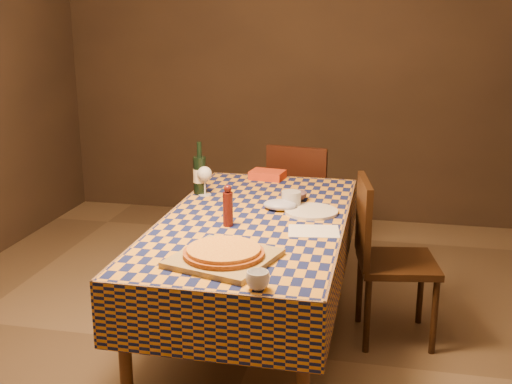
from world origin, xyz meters
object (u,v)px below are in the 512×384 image
at_px(cutting_board, 224,258).
at_px(wine_bottle, 200,174).
at_px(pizza, 224,252).
at_px(white_plate, 311,211).
at_px(bowl, 294,196).
at_px(dining_table, 254,233).
at_px(chair_right, 383,251).
at_px(chair_far, 300,201).

xyz_separation_m(cutting_board, wine_bottle, (-0.41, 1.00, 0.10)).
distance_m(pizza, white_plate, 0.81).
height_order(cutting_board, wine_bottle, wine_bottle).
relative_size(cutting_board, bowl, 2.65).
bearing_deg(pizza, wine_bottle, 112.12).
xyz_separation_m(dining_table, wine_bottle, (-0.41, 0.40, 0.19)).
distance_m(pizza, chair_right, 1.18).
xyz_separation_m(dining_table, white_plate, (0.28, 0.16, 0.08)).
height_order(cutting_board, chair_far, chair_far).
height_order(pizza, bowl, pizza).
bearing_deg(chair_right, white_plate, -157.05).
bearing_deg(bowl, pizza, -98.87).
relative_size(dining_table, pizza, 4.38).
xyz_separation_m(cutting_board, chair_right, (0.67, 0.92, -0.26)).
relative_size(cutting_board, chair_far, 0.43).
relative_size(bowl, chair_far, 0.16).
bearing_deg(white_plate, pizza, -110.27).
relative_size(bowl, chair_right, 0.16).
relative_size(cutting_board, wine_bottle, 1.28).
bearing_deg(bowl, wine_bottle, 177.41).
height_order(wine_bottle, white_plate, wine_bottle).
bearing_deg(white_plate, dining_table, -149.92).
bearing_deg(chair_right, cutting_board, -125.82).
bearing_deg(wine_bottle, cutting_board, -67.88).
height_order(dining_table, chair_right, chair_right).
bearing_deg(dining_table, bowl, 68.45).
xyz_separation_m(dining_table, chair_far, (0.07, 1.21, -0.17)).
height_order(cutting_board, white_plate, cutting_board).
xyz_separation_m(pizza, white_plate, (0.28, 0.76, -0.03)).
bearing_deg(dining_table, white_plate, 30.08).
xyz_separation_m(cutting_board, bowl, (0.15, 0.98, 0.01)).
height_order(dining_table, bowl, bowl).
bearing_deg(chair_far, cutting_board, -92.43).
xyz_separation_m(cutting_board, white_plate, (0.28, 0.76, -0.00)).
distance_m(cutting_board, wine_bottle, 1.09).
bearing_deg(dining_table, chair_right, 26.04).
relative_size(dining_table, chair_far, 1.98).
bearing_deg(cutting_board, chair_far, 87.57).
bearing_deg(cutting_board, dining_table, 89.66).
bearing_deg(pizza, chair_right, 54.18).
bearing_deg(chair_far, pizza, -92.43).
distance_m(white_plate, chair_far, 1.10).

